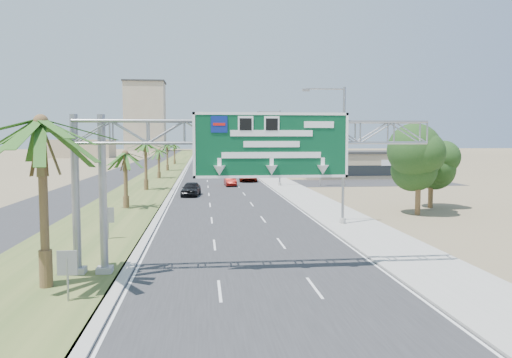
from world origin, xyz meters
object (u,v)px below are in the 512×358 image
object	(u,v)px
car_far	(206,169)
pole_sign_red_far	(261,137)
pole_sign_blue	(291,142)
car_left_lane	(191,189)
pole_sign_red_near	(321,135)
palm_near	(41,123)
car_mid_lane	(230,181)
sign_gantry	(237,144)
car_right_lane	(248,176)
store_building	(354,165)
signal_mast	(249,147)

from	to	relation	value
car_far	pole_sign_red_far	xyz separation A→B (m)	(11.14, 5.96, 6.06)
pole_sign_blue	car_left_lane	bearing A→B (deg)	-121.88
pole_sign_red_near	palm_near	bearing A→B (deg)	-117.07
car_far	pole_sign_blue	size ratio (longest dim) A/B	0.59
car_mid_lane	sign_gantry	bearing A→B (deg)	-95.52
car_left_lane	car_far	xyz separation A→B (m)	(1.83, 37.85, -0.12)
car_left_lane	car_far	size ratio (longest dim) A/B	1.01
car_right_lane	car_far	distance (m)	20.78
palm_near	store_building	size ratio (longest dim) A/B	0.46
sign_gantry	signal_mast	bearing A→B (deg)	84.26
sign_gantry	palm_near	xyz separation A→B (m)	(-8.14, -1.93, 0.87)
palm_near	car_right_lane	size ratio (longest dim) A/B	1.52
car_mid_lane	car_right_lane	bearing A→B (deg)	63.42
sign_gantry	signal_mast	xyz separation A→B (m)	(6.23, 62.05, -1.21)
palm_near	pole_sign_blue	xyz separation A→B (m)	(20.95, 59.05, -1.21)
car_far	pole_sign_red_far	world-z (taller)	pole_sign_red_far
sign_gantry	car_far	bearing A→B (deg)	90.88
store_building	car_mid_lane	xyz separation A→B (m)	(-21.04, -13.05, -1.34)
sign_gantry	palm_near	distance (m)	8.41
palm_near	signal_mast	world-z (taller)	palm_near
pole_sign_blue	sign_gantry	bearing A→B (deg)	-102.64
car_right_lane	signal_mast	bearing A→B (deg)	87.96
sign_gantry	store_building	bearing A→B (deg)	67.64
palm_near	car_mid_lane	distance (m)	46.51
pole_sign_red_near	sign_gantry	bearing A→B (deg)	-108.61
store_building	pole_sign_blue	xyz separation A→B (m)	(-10.25, 1.05, 3.72)
car_left_lane	pole_sign_red_far	bearing A→B (deg)	80.68
car_far	palm_near	bearing A→B (deg)	-89.26
car_right_lane	car_far	bearing A→B (deg)	110.69
store_building	car_far	distance (m)	27.76
store_building	car_mid_lane	distance (m)	24.79
sign_gantry	car_far	world-z (taller)	sign_gantry
car_far	pole_sign_red_far	bearing A→B (deg)	34.51
pole_sign_blue	pole_sign_red_far	size ratio (longest dim) A/B	0.91
pole_sign_red_far	palm_near	bearing A→B (deg)	-103.20
sign_gantry	car_mid_lane	size ratio (longest dim) A/B	4.18
car_mid_lane	car_right_lane	xyz separation A→B (m)	(3.00, 6.83, 0.10)
car_far	pole_sign_blue	bearing A→B (deg)	-35.83
palm_near	pole_sign_blue	distance (m)	62.67
pole_sign_blue	pole_sign_red_far	world-z (taller)	pole_sign_red_far
pole_sign_blue	pole_sign_red_far	bearing A→B (deg)	98.42
car_left_lane	car_mid_lane	xyz separation A→B (m)	(4.93, 11.16, -0.12)
car_far	pole_sign_red_near	world-z (taller)	pole_sign_red_near
palm_near	signal_mast	xyz separation A→B (m)	(14.37, 63.97, -2.08)
sign_gantry	car_mid_lane	bearing A→B (deg)	87.31
signal_mast	pole_sign_blue	bearing A→B (deg)	-36.80
palm_near	pole_sign_red_near	distance (m)	48.26
car_far	pole_sign_blue	world-z (taller)	pole_sign_blue
palm_near	pole_sign_red_far	distance (m)	79.71
palm_near	store_building	world-z (taller)	palm_near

